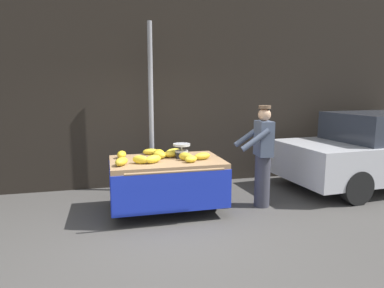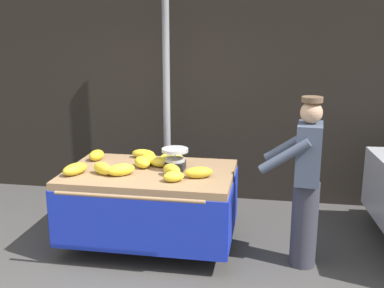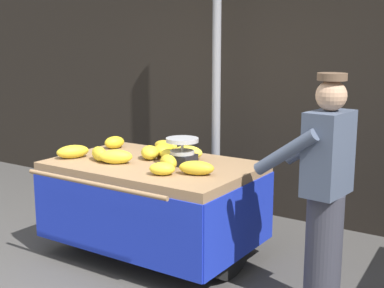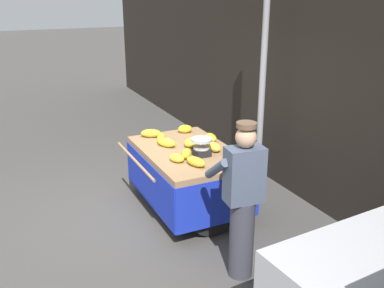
{
  "view_description": "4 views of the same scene",
  "coord_description": "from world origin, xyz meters",
  "px_view_note": "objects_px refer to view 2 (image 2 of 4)",
  "views": [
    {
      "loc": [
        -0.81,
        -4.32,
        1.99
      ],
      "look_at": [
        0.48,
        0.85,
        1.12
      ],
      "focal_mm": 31.81,
      "sensor_mm": 36.0,
      "label": 1
    },
    {
      "loc": [
        1.32,
        -3.59,
        2.34
      ],
      "look_at": [
        0.55,
        0.89,
        1.19
      ],
      "focal_mm": 43.25,
      "sensor_mm": 36.0,
      "label": 2
    },
    {
      "loc": [
        2.9,
        -2.69,
        1.94
      ],
      "look_at": [
        0.46,
        0.98,
        1.07
      ],
      "focal_mm": 50.13,
      "sensor_mm": 36.0,
      "label": 3
    },
    {
      "loc": [
        5.08,
        -1.38,
        2.92
      ],
      "look_at": [
        0.43,
        0.83,
        1.08
      ],
      "focal_mm": 40.87,
      "sensor_mm": 36.0,
      "label": 4
    }
  ],
  "objects_px": {
    "banana_bunch_6": "(172,170)",
    "banana_bunch_8": "(103,169)",
    "banana_bunch_9": "(121,170)",
    "banana_bunch_11": "(174,176)",
    "vendor_person": "(305,183)",
    "banana_bunch_3": "(199,172)",
    "banana_bunch_10": "(172,158)",
    "weighing_scale": "(175,159)",
    "banana_bunch_7": "(142,162)",
    "street_pole": "(166,87)",
    "banana_bunch_4": "(143,154)",
    "banana_cart": "(150,190)",
    "banana_bunch_0": "(160,162)",
    "banana_bunch_1": "(97,155)",
    "banana_bunch_2": "(75,169)",
    "banana_bunch_5": "(148,158)"
  },
  "relations": [
    {
      "from": "street_pole",
      "to": "banana_bunch_1",
      "type": "height_order",
      "value": "street_pole"
    },
    {
      "from": "vendor_person",
      "to": "banana_bunch_8",
      "type": "bearing_deg",
      "value": -177.65
    },
    {
      "from": "banana_bunch_6",
      "to": "banana_bunch_8",
      "type": "distance_m",
      "value": 0.71
    },
    {
      "from": "banana_bunch_0",
      "to": "banana_bunch_1",
      "type": "relative_size",
      "value": 1.12
    },
    {
      "from": "banana_bunch_2",
      "to": "banana_bunch_6",
      "type": "bearing_deg",
      "value": 6.59
    },
    {
      "from": "banana_bunch_0",
      "to": "banana_bunch_4",
      "type": "relative_size",
      "value": 0.85
    },
    {
      "from": "banana_bunch_2",
      "to": "banana_bunch_0",
      "type": "bearing_deg",
      "value": 27.5
    },
    {
      "from": "street_pole",
      "to": "banana_bunch_5",
      "type": "relative_size",
      "value": 13.37
    },
    {
      "from": "banana_bunch_3",
      "to": "banana_bunch_2",
      "type": "bearing_deg",
      "value": -174.92
    },
    {
      "from": "street_pole",
      "to": "banana_bunch_4",
      "type": "height_order",
      "value": "street_pole"
    },
    {
      "from": "banana_bunch_2",
      "to": "banana_bunch_10",
      "type": "relative_size",
      "value": 1.09
    },
    {
      "from": "street_pole",
      "to": "banana_bunch_5",
      "type": "height_order",
      "value": "street_pole"
    },
    {
      "from": "banana_bunch_6",
      "to": "banana_bunch_9",
      "type": "distance_m",
      "value": 0.52
    },
    {
      "from": "banana_bunch_7",
      "to": "banana_bunch_8",
      "type": "height_order",
      "value": "banana_bunch_8"
    },
    {
      "from": "banana_bunch_7",
      "to": "banana_bunch_11",
      "type": "relative_size",
      "value": 1.1
    },
    {
      "from": "banana_bunch_11",
      "to": "banana_bunch_6",
      "type": "bearing_deg",
      "value": 108.58
    },
    {
      "from": "banana_bunch_6",
      "to": "vendor_person",
      "type": "height_order",
      "value": "vendor_person"
    },
    {
      "from": "banana_bunch_3",
      "to": "banana_bunch_11",
      "type": "bearing_deg",
      "value": -145.35
    },
    {
      "from": "weighing_scale",
      "to": "banana_bunch_7",
      "type": "relative_size",
      "value": 1.23
    },
    {
      "from": "weighing_scale",
      "to": "vendor_person",
      "type": "distance_m",
      "value": 1.36
    },
    {
      "from": "banana_cart",
      "to": "banana_bunch_3",
      "type": "relative_size",
      "value": 6.24
    },
    {
      "from": "banana_bunch_10",
      "to": "banana_bunch_2",
      "type": "bearing_deg",
      "value": -148.5
    },
    {
      "from": "weighing_scale",
      "to": "vendor_person",
      "type": "height_order",
      "value": "vendor_person"
    },
    {
      "from": "banana_bunch_3",
      "to": "banana_bunch_4",
      "type": "height_order",
      "value": "banana_bunch_3"
    },
    {
      "from": "banana_cart",
      "to": "banana_bunch_11",
      "type": "distance_m",
      "value": 0.52
    },
    {
      "from": "banana_bunch_6",
      "to": "vendor_person",
      "type": "distance_m",
      "value": 1.33
    },
    {
      "from": "banana_bunch_5",
      "to": "weighing_scale",
      "type": "bearing_deg",
      "value": -29.79
    },
    {
      "from": "banana_bunch_3",
      "to": "banana_bunch_10",
      "type": "bearing_deg",
      "value": 130.59
    },
    {
      "from": "weighing_scale",
      "to": "banana_bunch_8",
      "type": "relative_size",
      "value": 1.13
    },
    {
      "from": "banana_bunch_9",
      "to": "banana_bunch_11",
      "type": "relative_size",
      "value": 1.39
    },
    {
      "from": "street_pole",
      "to": "banana_bunch_8",
      "type": "height_order",
      "value": "street_pole"
    },
    {
      "from": "banana_bunch_7",
      "to": "weighing_scale",
      "type": "bearing_deg",
      "value": -2.55
    },
    {
      "from": "banana_bunch_1",
      "to": "banana_bunch_9",
      "type": "bearing_deg",
      "value": -47.22
    },
    {
      "from": "banana_bunch_0",
      "to": "banana_bunch_10",
      "type": "relative_size",
      "value": 0.86
    },
    {
      "from": "banana_bunch_4",
      "to": "vendor_person",
      "type": "bearing_deg",
      "value": -17.91
    },
    {
      "from": "weighing_scale",
      "to": "banana_bunch_0",
      "type": "xyz_separation_m",
      "value": [
        -0.18,
        0.08,
        -0.07
      ]
    },
    {
      "from": "banana_bunch_5",
      "to": "banana_bunch_10",
      "type": "bearing_deg",
      "value": 4.08
    },
    {
      "from": "banana_bunch_10",
      "to": "vendor_person",
      "type": "bearing_deg",
      "value": -16.3
    },
    {
      "from": "banana_bunch_0",
      "to": "banana_bunch_7",
      "type": "relative_size",
      "value": 1.03
    },
    {
      "from": "vendor_person",
      "to": "banana_bunch_1",
      "type": "bearing_deg",
      "value": 170.07
    },
    {
      "from": "banana_bunch_6",
      "to": "banana_bunch_7",
      "type": "relative_size",
      "value": 0.95
    },
    {
      "from": "banana_bunch_2",
      "to": "banana_bunch_9",
      "type": "relative_size",
      "value": 1.03
    },
    {
      "from": "banana_cart",
      "to": "banana_bunch_8",
      "type": "height_order",
      "value": "banana_bunch_8"
    },
    {
      "from": "banana_bunch_2",
      "to": "banana_cart",
      "type": "bearing_deg",
      "value": 20.04
    },
    {
      "from": "banana_cart",
      "to": "weighing_scale",
      "type": "height_order",
      "value": "weighing_scale"
    },
    {
      "from": "banana_bunch_2",
      "to": "banana_bunch_4",
      "type": "bearing_deg",
      "value": 53.63
    },
    {
      "from": "banana_bunch_0",
      "to": "banana_bunch_4",
      "type": "height_order",
      "value": "banana_bunch_4"
    },
    {
      "from": "banana_bunch_5",
      "to": "banana_bunch_7",
      "type": "relative_size",
      "value": 1.05
    },
    {
      "from": "banana_bunch_1",
      "to": "banana_bunch_6",
      "type": "xyz_separation_m",
      "value": [
        0.96,
        -0.42,
        0.0
      ]
    },
    {
      "from": "banana_bunch_7",
      "to": "banana_bunch_4",
      "type": "bearing_deg",
      "value": 103.71
    }
  ]
}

